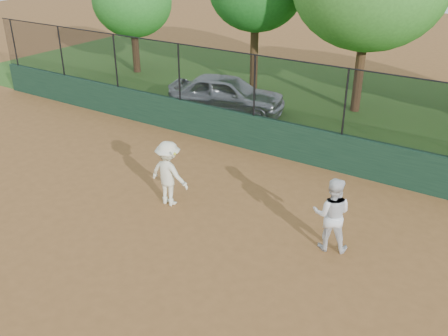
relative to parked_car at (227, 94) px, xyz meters
The scene contains 8 objects.
ground 9.16m from the parked_car, 69.68° to the right, with size 80.00×80.00×0.00m, color brown.
back_wall 4.08m from the parked_car, 38.91° to the right, with size 26.00×0.20×1.20m, color #193825.
grass_strip 4.74m from the parked_car, 47.36° to the left, with size 36.00×12.00×0.01m, color #274F18.
parked_car is the anchor object (origin of this frame).
player_second 9.55m from the parked_car, 43.11° to the right, with size 0.87×0.68×1.80m, color white.
player_main 7.37m from the parked_car, 69.46° to the right, with size 1.17×0.68×1.79m.
fence_assembly 4.30m from the parked_car, 39.16° to the right, with size 26.00×0.06×2.00m.
tree_0 8.21m from the parked_car, 158.85° to the left, with size 4.00×3.63×5.21m.
Camera 1 is at (6.99, -7.40, 6.76)m, focal length 40.00 mm.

